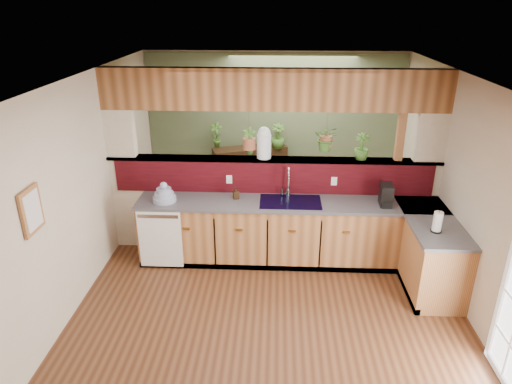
{
  "coord_description": "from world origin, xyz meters",
  "views": [
    {
      "loc": [
        0.05,
        -4.62,
        3.4
      ],
      "look_at": [
        -0.2,
        0.7,
        1.15
      ],
      "focal_mm": 32.0,
      "sensor_mm": 36.0,
      "label": 1
    }
  ],
  "objects_px": {
    "dish_stack": "(164,195)",
    "shelving_console": "(250,170)",
    "soap_dispenser": "(236,193)",
    "coffee_maker": "(386,196)",
    "faucet": "(288,181)",
    "paper_towel": "(437,222)",
    "glass_jar": "(264,143)"
  },
  "relations": [
    {
      "from": "dish_stack",
      "to": "soap_dispenser",
      "type": "relative_size",
      "value": 1.86
    },
    {
      "from": "coffee_maker",
      "to": "glass_jar",
      "type": "xyz_separation_m",
      "value": [
        -1.62,
        0.42,
        0.58
      ]
    },
    {
      "from": "faucet",
      "to": "coffee_maker",
      "type": "relative_size",
      "value": 1.54
    },
    {
      "from": "faucet",
      "to": "dish_stack",
      "type": "bearing_deg",
      "value": -172.57
    },
    {
      "from": "glass_jar",
      "to": "shelving_console",
      "type": "height_order",
      "value": "glass_jar"
    },
    {
      "from": "dish_stack",
      "to": "soap_dispenser",
      "type": "xyz_separation_m",
      "value": [
        0.95,
        0.13,
        -0.0
      ]
    },
    {
      "from": "soap_dispenser",
      "to": "coffee_maker",
      "type": "xyz_separation_m",
      "value": [
        1.99,
        -0.12,
        0.05
      ]
    },
    {
      "from": "dish_stack",
      "to": "paper_towel",
      "type": "relative_size",
      "value": 1.18
    },
    {
      "from": "dish_stack",
      "to": "paper_towel",
      "type": "bearing_deg",
      "value": -12.0
    },
    {
      "from": "soap_dispenser",
      "to": "coffee_maker",
      "type": "relative_size",
      "value": 0.59
    },
    {
      "from": "dish_stack",
      "to": "shelving_console",
      "type": "distance_m",
      "value": 2.59
    },
    {
      "from": "coffee_maker",
      "to": "glass_jar",
      "type": "relative_size",
      "value": 0.66
    },
    {
      "from": "soap_dispenser",
      "to": "paper_towel",
      "type": "bearing_deg",
      "value": -19.34
    },
    {
      "from": "dish_stack",
      "to": "glass_jar",
      "type": "distance_m",
      "value": 1.52
    },
    {
      "from": "faucet",
      "to": "paper_towel",
      "type": "xyz_separation_m",
      "value": [
        1.72,
        -0.93,
        -0.12
      ]
    },
    {
      "from": "dish_stack",
      "to": "soap_dispenser",
      "type": "height_order",
      "value": "dish_stack"
    },
    {
      "from": "faucet",
      "to": "paper_towel",
      "type": "bearing_deg",
      "value": -28.51
    },
    {
      "from": "soap_dispenser",
      "to": "coffee_maker",
      "type": "height_order",
      "value": "coffee_maker"
    },
    {
      "from": "coffee_maker",
      "to": "shelving_console",
      "type": "height_order",
      "value": "coffee_maker"
    },
    {
      "from": "dish_stack",
      "to": "shelving_console",
      "type": "xyz_separation_m",
      "value": [
        1.01,
        2.33,
        -0.49
      ]
    },
    {
      "from": "faucet",
      "to": "soap_dispenser",
      "type": "relative_size",
      "value": 2.6
    },
    {
      "from": "coffee_maker",
      "to": "paper_towel",
      "type": "xyz_separation_m",
      "value": [
        0.44,
        -0.73,
        -0.01
      ]
    },
    {
      "from": "coffee_maker",
      "to": "glass_jar",
      "type": "height_order",
      "value": "glass_jar"
    },
    {
      "from": "coffee_maker",
      "to": "shelving_console",
      "type": "bearing_deg",
      "value": 132.92
    },
    {
      "from": "dish_stack",
      "to": "glass_jar",
      "type": "xyz_separation_m",
      "value": [
        1.32,
        0.43,
        0.62
      ]
    },
    {
      "from": "dish_stack",
      "to": "coffee_maker",
      "type": "distance_m",
      "value": 2.94
    },
    {
      "from": "dish_stack",
      "to": "soap_dispenser",
      "type": "distance_m",
      "value": 0.96
    },
    {
      "from": "faucet",
      "to": "glass_jar",
      "type": "height_order",
      "value": "glass_jar"
    },
    {
      "from": "soap_dispenser",
      "to": "faucet",
      "type": "bearing_deg",
      "value": 6.71
    },
    {
      "from": "soap_dispenser",
      "to": "glass_jar",
      "type": "distance_m",
      "value": 0.78
    },
    {
      "from": "glass_jar",
      "to": "shelving_console",
      "type": "relative_size",
      "value": 0.33
    },
    {
      "from": "dish_stack",
      "to": "coffee_maker",
      "type": "xyz_separation_m",
      "value": [
        2.94,
        0.01,
        0.05
      ]
    }
  ]
}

